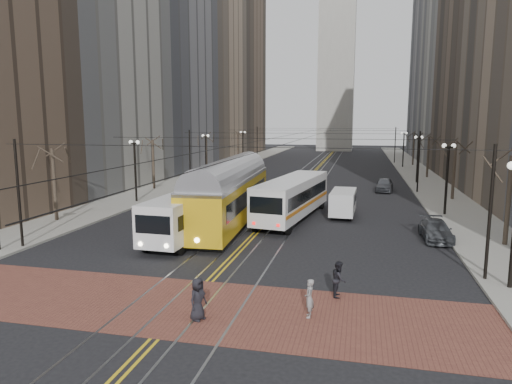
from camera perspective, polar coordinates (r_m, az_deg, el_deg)
The scene contains 25 objects.
ground at distance 23.30m, azimuth -5.06°, elevation -10.29°, with size 260.00×260.00×0.00m, color black.
sidewalk_left at distance 69.87m, azimuth -5.37°, elevation 2.59°, with size 5.00×140.00×0.15m, color gray.
sidewalk_right at distance 66.84m, azimuth 19.86°, elevation 1.82°, with size 5.00×140.00×0.15m, color gray.
crosswalk_band at distance 19.79m, azimuth -8.74°, elevation -13.90°, with size 25.00×6.00×0.01m, color brown.
streetcar_rails at distance 66.71m, azimuth 6.96°, elevation 2.21°, with size 4.80×130.00×0.02m, color gray.
centre_lines at distance 66.71m, azimuth 6.96°, elevation 2.21°, with size 0.42×130.00×0.01m, color gold.
building_left_mid at distance 74.93m, azimuth -13.26°, elevation 15.79°, with size 16.00×20.00×34.00m, color slate.
building_left_midfar at distance 95.26m, azimuth -8.99°, elevation 19.85°, with size 20.00×20.00×52.00m, color gray.
building_left_far at distance 112.40m, azimuth -4.00°, elevation 15.13°, with size 16.00×20.00×40.00m, color brown.
building_right_mid at distance 70.09m, azimuth 29.39°, elevation 15.42°, with size 16.00×20.00×34.00m, color brown.
building_right_midfar at distance 91.20m, azimuth 27.43°, elevation 19.51°, with size 20.00×20.00×52.00m, color #9B9A92.
building_right_far at distance 109.23m, azimuth 23.50°, elevation 14.63°, with size 16.00×20.00×40.00m, color slate.
clock_tower at distance 126.33m, azimuth 10.24°, elevation 21.66°, with size 12.00×12.00×66.00m.
lamp_posts at distance 50.37m, azimuth 5.06°, elevation 3.30°, with size 27.60×57.20×5.60m.
street_trees at distance 56.79m, azimuth 5.97°, elevation 3.91°, with size 31.68×53.28×5.60m.
trolley_wires at distance 56.30m, azimuth 5.93°, elevation 4.87°, with size 25.96×120.00×6.60m.
transit_bus at distance 31.14m, azimuth -7.66°, elevation -2.60°, with size 2.48×11.91×2.98m, color silver.
streetcar at distance 33.77m, azimuth -3.35°, elevation -0.95°, with size 2.98×16.06×3.79m, color gold.
rear_bus at distance 35.81m, azimuth 4.61°, elevation -0.87°, with size 2.68×12.31×3.21m, color white.
cargo_van at distance 37.34m, azimuth 10.83°, elevation -1.45°, with size 1.84×4.77×2.11m, color silver.
sedan_grey at distance 51.98m, azimuth 15.75°, elevation 0.88°, with size 1.74×4.32×1.47m, color #45484E.
sedan_parked at distance 31.88m, azimuth 21.56°, elevation -4.46°, with size 1.77×4.35×1.26m, color #44484D.
pedestrian_a at distance 18.17m, azimuth -7.29°, elevation -13.13°, with size 0.82×0.53×1.67m, color black.
pedestrian_b at distance 18.41m, azimuth 6.68°, elevation -13.05°, with size 0.56×0.37×1.53m, color gray.
pedestrian_c at distance 20.59m, azimuth 10.32°, elevation -10.64°, with size 0.77×0.60×1.58m, color black.
Camera 1 is at (6.89, -20.92, 7.62)m, focal length 32.00 mm.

